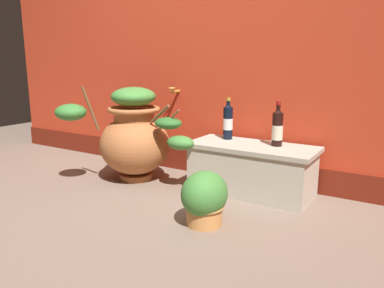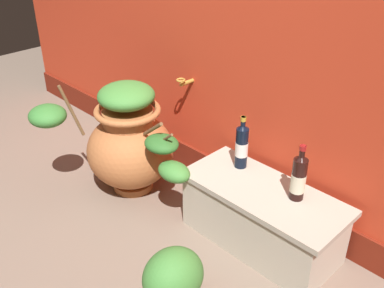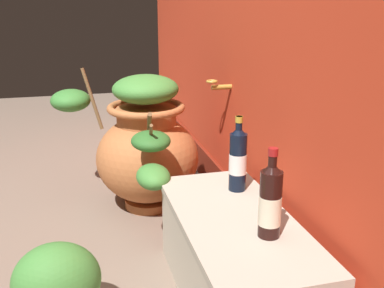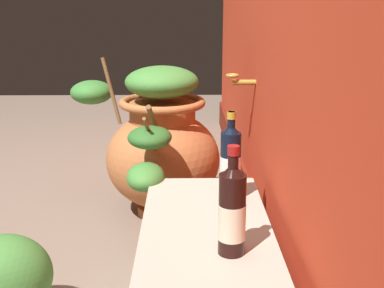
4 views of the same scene
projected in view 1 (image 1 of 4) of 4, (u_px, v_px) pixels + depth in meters
ground_plane at (110, 221)px, 2.20m from camera, size 7.00×7.00×0.00m
back_wall at (213, 8)px, 2.91m from camera, size 4.40×0.33×2.60m
terracotta_urn at (134, 137)px, 2.89m from camera, size 0.93×0.74×0.73m
stone_ledge at (251, 167)px, 2.61m from camera, size 0.86×0.39×0.34m
wine_bottle_left at (228, 121)px, 2.74m from camera, size 0.07×0.07×0.30m
wine_bottle_middle at (277, 127)px, 2.53m from camera, size 0.07×0.07×0.30m
potted_shrub at (204, 198)px, 2.12m from camera, size 0.25×0.29×0.31m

